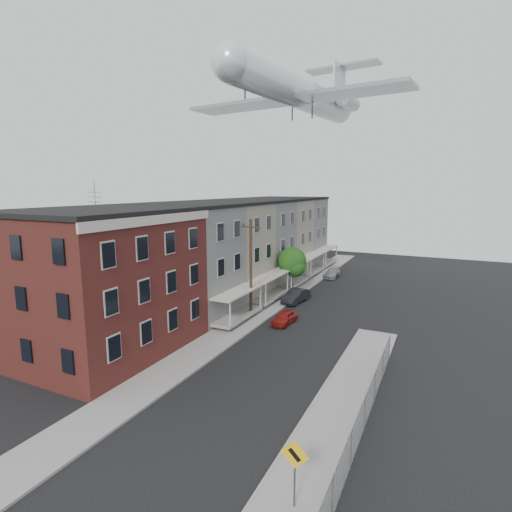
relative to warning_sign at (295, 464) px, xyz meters
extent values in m
plane|color=black|center=(-5.60, 1.03, -1.88)|extent=(120.00, 120.00, 0.00)
cube|color=gray|center=(-11.10, 25.03, -1.82)|extent=(3.00, 62.00, 0.12)
cube|color=gray|center=(-0.10, 7.03, -1.82)|extent=(3.00, 26.00, 0.12)
cube|color=gray|center=(-9.65, 25.03, -1.81)|extent=(0.15, 62.00, 0.14)
cube|color=gray|center=(-1.55, 7.03, -1.81)|extent=(0.15, 26.00, 0.14)
cube|color=#361611|center=(-17.60, 8.03, 3.12)|extent=(10.00, 12.00, 10.00)
cube|color=black|center=(-17.60, 8.03, 8.27)|extent=(10.30, 12.30, 0.30)
cube|color=beige|center=(-12.52, 8.03, 7.82)|extent=(0.16, 12.20, 0.60)
cylinder|color=#515156|center=(-15.60, 6.03, 9.27)|extent=(0.04, 0.04, 2.00)
cube|color=#60605D|center=(-17.60, 17.53, 3.12)|extent=(10.00, 7.00, 10.00)
cube|color=black|center=(-17.60, 17.53, 8.27)|extent=(10.25, 7.00, 0.30)
cube|color=gray|center=(-11.70, 17.53, -1.33)|extent=(1.80, 6.40, 0.25)
cube|color=beige|center=(-11.70, 17.53, 0.87)|extent=(1.90, 6.50, 0.15)
cube|color=gray|center=(-17.60, 24.53, 3.12)|extent=(10.00, 7.00, 10.00)
cube|color=black|center=(-17.60, 24.53, 8.27)|extent=(10.25, 7.00, 0.30)
cube|color=gray|center=(-11.70, 24.53, -1.33)|extent=(1.80, 6.40, 0.25)
cube|color=beige|center=(-11.70, 24.53, 0.87)|extent=(1.90, 6.50, 0.15)
cube|color=#60605D|center=(-17.60, 31.53, 3.12)|extent=(10.00, 7.00, 10.00)
cube|color=black|center=(-17.60, 31.53, 8.27)|extent=(10.25, 7.00, 0.30)
cube|color=gray|center=(-11.70, 31.53, -1.33)|extent=(1.80, 6.40, 0.25)
cube|color=beige|center=(-11.70, 31.53, 0.87)|extent=(1.90, 6.50, 0.15)
cube|color=gray|center=(-17.60, 38.53, 3.12)|extent=(10.00, 7.00, 10.00)
cube|color=black|center=(-17.60, 38.53, 8.27)|extent=(10.25, 7.00, 0.30)
cube|color=gray|center=(-11.70, 38.53, -1.33)|extent=(1.80, 6.40, 0.25)
cube|color=beige|center=(-11.70, 38.53, 0.87)|extent=(1.90, 6.50, 0.15)
cube|color=#60605D|center=(-17.60, 45.53, 3.12)|extent=(10.00, 7.00, 10.00)
cube|color=black|center=(-17.60, 45.53, 8.27)|extent=(10.25, 7.00, 0.30)
cube|color=gray|center=(-11.70, 45.53, -1.33)|extent=(1.80, 6.40, 0.25)
cube|color=beige|center=(-11.70, 45.53, 0.87)|extent=(1.90, 6.50, 0.15)
cylinder|color=gray|center=(1.40, 0.03, -0.93)|extent=(0.06, 0.06, 1.90)
cylinder|color=gray|center=(1.40, 3.03, -0.93)|extent=(0.06, 0.06, 1.90)
cylinder|color=gray|center=(1.40, 6.03, -0.93)|extent=(0.06, 0.06, 1.90)
cylinder|color=gray|center=(1.40, 9.03, -0.93)|extent=(0.06, 0.06, 1.90)
cylinder|color=gray|center=(1.40, 12.03, -0.93)|extent=(0.06, 0.06, 1.90)
cylinder|color=gray|center=(1.40, 15.03, -0.93)|extent=(0.06, 0.06, 1.90)
cube|color=gray|center=(1.40, 6.03, -0.03)|extent=(0.04, 18.00, 0.04)
cube|color=gray|center=(1.40, 6.03, -0.93)|extent=(0.02, 18.00, 1.80)
cylinder|color=#515156|center=(0.00, 0.03, -0.58)|extent=(0.07, 0.07, 2.60)
cube|color=yellow|center=(0.00, -0.01, 0.37)|extent=(1.10, 0.03, 1.10)
cube|color=black|center=(0.00, -0.03, 0.37)|extent=(0.52, 0.02, 0.52)
cylinder|color=black|center=(-11.20, 19.03, 2.62)|extent=(0.26, 0.26, 9.00)
cube|color=black|center=(-11.20, 19.03, 6.42)|extent=(1.80, 0.12, 0.12)
cylinder|color=black|center=(-11.90, 19.03, 6.62)|extent=(0.08, 0.08, 0.25)
cylinder|color=black|center=(-10.50, 19.03, 6.62)|extent=(0.08, 0.08, 0.25)
cylinder|color=black|center=(-11.00, 29.03, -0.68)|extent=(0.24, 0.24, 2.40)
sphere|color=#174913|center=(-11.00, 29.03, 1.72)|extent=(3.20, 3.20, 3.20)
sphere|color=#174913|center=(-10.50, 28.73, 1.16)|extent=(2.24, 2.24, 2.24)
imported|color=maroon|center=(-7.84, 18.80, -1.32)|extent=(1.55, 3.38, 1.12)
imported|color=black|center=(-9.20, 25.46, -1.20)|extent=(1.90, 4.29, 1.37)
imported|color=gray|center=(-8.87, 38.50, -1.30)|extent=(1.67, 4.05, 1.17)
cylinder|color=silver|center=(-10.93, 29.91, 19.80)|extent=(6.13, 24.42, 3.23)
sphere|color=silver|center=(-12.40, 17.90, 19.80)|extent=(3.23, 3.23, 3.23)
cone|color=silver|center=(-9.47, 41.93, 19.80)|extent=(3.57, 3.39, 3.23)
cube|color=#939399|center=(-11.12, 28.41, 18.79)|extent=(24.54, 7.13, 0.35)
cylinder|color=#939399|center=(-12.30, 38.72, 20.00)|extent=(2.09, 4.20, 1.61)
cylinder|color=#939399|center=(-7.50, 38.13, 20.00)|extent=(2.09, 4.20, 1.61)
cube|color=silver|center=(-9.53, 41.43, 22.62)|extent=(0.71, 3.83, 5.65)
cube|color=#939399|center=(-9.41, 42.43, 25.25)|extent=(9.83, 3.76, 0.25)
cylinder|color=#515156|center=(-12.15, 19.90, 17.99)|extent=(0.16, 0.16, 1.21)
camera|label=1|loc=(4.34, -12.28, 9.87)|focal=28.00mm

